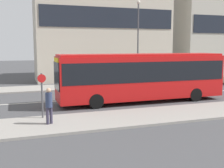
# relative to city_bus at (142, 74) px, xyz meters

# --- Properties ---
(ground_plane) EXTENTS (120.00, 120.00, 0.00)m
(ground_plane) POSITION_rel_city_bus_xyz_m (-3.15, 2.10, -1.96)
(ground_plane) COLOR #444447
(sidewalk_near) EXTENTS (44.00, 3.50, 0.13)m
(sidewalk_near) POSITION_rel_city_bus_xyz_m (-3.15, -4.15, -1.90)
(sidewalk_near) COLOR gray
(sidewalk_near) RESTS_ON ground_plane
(sidewalk_far) EXTENTS (44.00, 3.50, 0.13)m
(sidewalk_far) POSITION_rel_city_bus_xyz_m (-3.15, 8.35, -1.90)
(sidewalk_far) COLOR gray
(sidewalk_far) RESTS_ON ground_plane
(lane_centerline) EXTENTS (41.80, 0.16, 0.01)m
(lane_centerline) POSITION_rel_city_bus_xyz_m (-3.15, 2.10, -1.96)
(lane_centerline) COLOR silver
(lane_centerline) RESTS_ON ground_plane
(city_bus) EXTENTS (12.04, 2.55, 3.41)m
(city_bus) POSITION_rel_city_bus_xyz_m (0.00, 0.00, 0.00)
(city_bus) COLOR red
(city_bus) RESTS_ON ground_plane
(parked_car_0) EXTENTS (3.98, 1.83, 1.37)m
(parked_car_0) POSITION_rel_city_bus_xyz_m (8.88, 5.62, -1.32)
(parked_car_0) COLOR silver
(parked_car_0) RESTS_ON ground_plane
(pedestrian_near_stop) EXTENTS (0.34, 0.34, 1.81)m
(pedestrian_near_stop) POSITION_rel_city_bus_xyz_m (-6.99, -4.21, -0.80)
(pedestrian_near_stop) COLOR #383347
(pedestrian_near_stop) RESTS_ON sidewalk_near
(bus_stop_sign) EXTENTS (0.44, 0.12, 2.41)m
(bus_stop_sign) POSITION_rel_city_bus_xyz_m (-7.19, -2.89, -0.41)
(bus_stop_sign) COLOR #4C4C51
(bus_stop_sign) RESTS_ON sidewalk_near
(street_lamp) EXTENTS (0.36, 0.36, 8.23)m
(street_lamp) POSITION_rel_city_bus_xyz_m (3.12, 7.68, 3.08)
(street_lamp) COLOR #4C4C51
(street_lamp) RESTS_ON sidewalk_far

